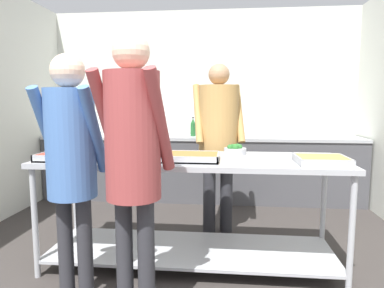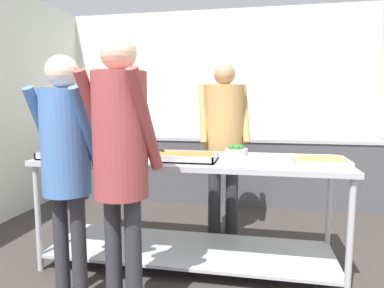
% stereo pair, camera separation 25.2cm
% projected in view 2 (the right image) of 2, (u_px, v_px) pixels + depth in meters
% --- Properties ---
extents(wall_rear, '(4.47, 0.06, 2.65)m').
position_uv_depth(wall_rear, '(216.00, 104.00, 5.01)').
color(wall_rear, silver).
rests_on(wall_rear, ground_plane).
extents(back_counter, '(4.31, 0.65, 0.88)m').
position_uv_depth(back_counter, '(212.00, 167.00, 4.76)').
color(back_counter, '#4C4C51').
rests_on(back_counter, ground_plane).
extents(serving_counter, '(2.41, 0.80, 0.90)m').
position_uv_depth(serving_counter, '(190.00, 193.00, 2.80)').
color(serving_counter, '#ADAFB5').
rests_on(serving_counter, ground_plane).
extents(serving_tray_vegetables, '(0.42, 0.26, 0.05)m').
position_uv_depth(serving_tray_vegetables, '(68.00, 155.00, 2.73)').
color(serving_tray_vegetables, '#ADAFB5').
rests_on(serving_tray_vegetables, serving_counter).
extents(sauce_pan, '(0.43, 0.29, 0.07)m').
position_uv_depth(sauce_pan, '(131.00, 152.00, 2.81)').
color(sauce_pan, '#ADAFB5').
rests_on(sauce_pan, serving_counter).
extents(serving_tray_greens, '(0.46, 0.33, 0.05)m').
position_uv_depth(serving_tray_greens, '(186.00, 157.00, 2.65)').
color(serving_tray_greens, '#ADAFB5').
rests_on(serving_tray_greens, serving_counter).
extents(broccoli_bowl, '(0.19, 0.19, 0.09)m').
position_uv_depth(broccoli_bowl, '(236.00, 151.00, 2.92)').
color(broccoli_bowl, '#B2B2B7').
rests_on(broccoli_bowl, serving_counter).
extents(plate_stack, '(0.27, 0.27, 0.04)m').
position_uv_depth(plate_stack, '(270.00, 161.00, 2.52)').
color(plate_stack, white).
rests_on(plate_stack, serving_counter).
extents(serving_tray_roast, '(0.36, 0.34, 0.05)m').
position_uv_depth(serving_tray_roast, '(321.00, 162.00, 2.41)').
color(serving_tray_roast, '#ADAFB5').
rests_on(serving_tray_roast, serving_counter).
extents(guest_serving_left, '(0.47, 0.40, 1.73)m').
position_uv_depth(guest_serving_left, '(121.00, 148.00, 1.99)').
color(guest_serving_left, '#2D2D33').
rests_on(guest_serving_left, ground_plane).
extents(guest_serving_right, '(0.42, 0.34, 1.64)m').
position_uv_depth(guest_serving_right, '(66.00, 151.00, 2.22)').
color(guest_serving_right, '#2D2D33').
rests_on(guest_serving_right, ground_plane).
extents(cook_behind_counter, '(0.55, 0.43, 1.72)m').
position_uv_depth(cook_behind_counter, '(224.00, 131.00, 3.41)').
color(cook_behind_counter, '#2D2D33').
rests_on(cook_behind_counter, ground_plane).
extents(water_bottle, '(0.07, 0.07, 0.26)m').
position_uv_depth(water_bottle, '(205.00, 127.00, 4.70)').
color(water_bottle, '#23602D').
rests_on(water_bottle, back_counter).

